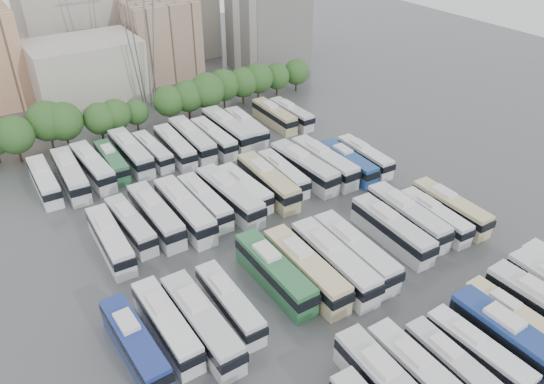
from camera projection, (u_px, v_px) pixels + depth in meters
ground at (288, 249)px, 64.75m from camera, size 220.00×220.00×0.00m
tree_line at (147, 104)px, 91.94m from camera, size 65.93×8.14×8.29m
city_buildings at (61, 48)px, 108.42m from camera, size 102.00×35.00×20.00m
apartment_tower at (268, 10)px, 114.85m from camera, size 14.00×14.00×26.00m
electricity_pylon at (137, 9)px, 91.46m from camera, size 9.00×6.91×33.83m
bus_r0_s6 at (423, 377)px, 46.36m from camera, size 2.73×12.25×3.84m
bus_r0_s7 at (455, 367)px, 47.53m from camera, size 2.53×10.86×3.40m
bus_r0_s8 at (479, 352)px, 48.97m from camera, size 2.82×10.97×3.42m
bus_r0_s9 at (516, 343)px, 49.37m from camera, size 3.26×13.66×4.27m
bus_r0_s10 at (514, 319)px, 52.60m from camera, size 2.56×10.85×3.39m
bus_r1_s0 at (135, 343)px, 49.69m from camera, size 2.97×11.89×3.71m
bus_r1_s1 at (167, 324)px, 51.70m from camera, size 2.73×11.96×3.75m
bus_r1_s2 at (202, 322)px, 51.71m from camera, size 3.01×13.09×4.10m
bus_r1_s3 at (229, 303)px, 54.35m from camera, size 2.64×11.36×3.55m
bus_r1_s5 at (275, 272)px, 58.05m from camera, size 2.91×13.01×4.08m
bus_r1_s6 at (305, 269)px, 58.44m from camera, size 3.08×13.40×4.19m
bus_r1_s7 at (334, 261)px, 59.52m from camera, size 3.43×13.67×4.26m
bus_r1_s8 at (355, 251)px, 61.12m from camera, size 3.31×13.29×4.14m
bus_r1_s10 at (392, 229)px, 64.90m from camera, size 3.16×12.78×3.99m
bus_r1_s11 at (407, 216)px, 67.24m from camera, size 3.41×13.06×4.06m
bus_r1_s12 at (434, 216)px, 67.76m from camera, size 2.89×11.08×3.45m
bus_r1_s13 at (450, 207)px, 69.29m from camera, size 2.74×11.84×3.70m
bus_r2_s1 at (110, 240)px, 63.25m from camera, size 3.05×12.18×3.79m
bus_r2_s2 at (131, 225)px, 66.09m from camera, size 2.92×11.44×3.56m
bus_r2_s3 at (156, 215)px, 67.46m from camera, size 2.90×12.91×4.05m
bus_r2_s4 at (185, 210)px, 68.35m from camera, size 2.92×13.38×4.20m
bus_r2_s5 at (205, 201)px, 70.52m from camera, size 2.67×11.75×3.68m
bus_r2_s6 at (230, 196)px, 71.27m from camera, size 3.58×13.46×4.18m
bus_r2_s7 at (245, 188)px, 73.66m from camera, size 2.93×11.10×3.45m
bus_r2_s8 at (268, 181)px, 74.53m from camera, size 3.24×13.27×4.14m
bus_r2_s9 at (283, 173)px, 77.06m from camera, size 2.90×11.26×3.51m
bus_r2_s10 at (304, 167)px, 78.02m from camera, size 3.45×13.40×4.17m
bus_r2_s11 at (324, 162)px, 79.34m from camera, size 3.08×13.28×4.15m
bus_r2_s12 at (348, 162)px, 79.72m from camera, size 2.91×11.65×3.63m
bus_r2_s13 at (365, 156)px, 81.55m from camera, size 2.75×11.16×3.48m
bus_r3_s0 at (44, 181)px, 75.08m from camera, size 2.76×11.71×3.66m
bus_r3_s1 at (71, 175)px, 76.22m from camera, size 3.30×12.94×4.03m
bus_r3_s2 at (93, 166)px, 78.37m from camera, size 3.33×12.63×3.93m
bus_r3_s3 at (112, 161)px, 80.25m from camera, size 2.64×10.97×3.43m
bus_r3_s4 at (131, 152)px, 81.99m from camera, size 2.93×12.96×4.06m
bus_r3_s5 at (153, 151)px, 83.08m from camera, size 2.74×10.98×3.42m
bus_r3_s6 at (175, 147)px, 83.99m from camera, size 3.00×12.16×3.79m
bus_r3_s7 at (192, 140)px, 85.71m from camera, size 3.19×13.21×4.12m
bus_r3_s8 at (214, 138)px, 86.70m from camera, size 2.72×11.94×3.74m
bus_r3_s9 at (228, 129)px, 88.87m from camera, size 3.12×13.67×4.28m
bus_r3_s10 at (246, 127)px, 90.29m from camera, size 3.21×12.03×3.74m
bus_r3_s12 at (274, 116)px, 94.42m from camera, size 2.65×11.58×3.63m
bus_r3_s13 at (291, 114)px, 95.34m from camera, size 2.58×11.02×3.45m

